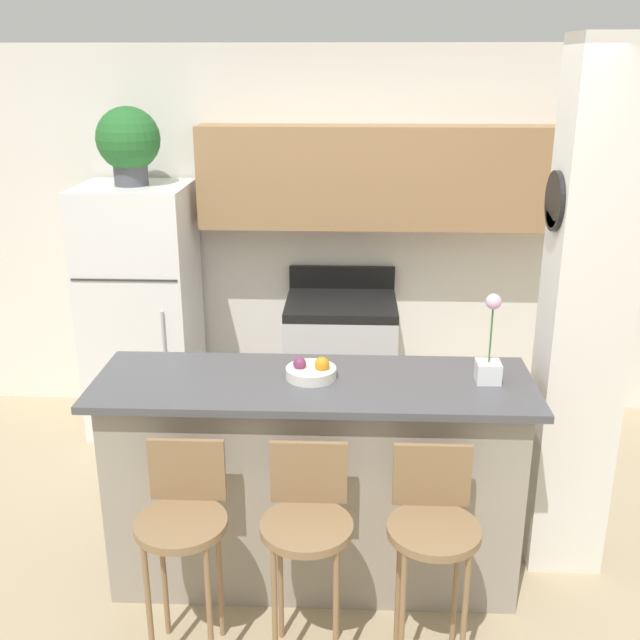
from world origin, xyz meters
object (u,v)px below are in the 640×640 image
object	(u,v)px
refrigerator	(142,309)
stove_range	(341,362)
bar_stool_left	(183,522)
trash_bin	(224,413)
orchid_vase	(489,356)
bar_stool_right	(433,529)
fruit_bowl	(311,371)
bar_stool_mid	(307,525)
potted_plant_on_fridge	(128,142)

from	to	relation	value
refrigerator	stove_range	size ratio (longest dim) A/B	1.57
stove_range	bar_stool_left	bearing A→B (deg)	-105.60
stove_range	trash_bin	bearing A→B (deg)	-161.26
orchid_vase	stove_range	bearing A→B (deg)	112.88
refrigerator	orchid_vase	bearing A→B (deg)	-38.17
bar_stool_right	fruit_bowl	distance (m)	0.89
fruit_bowl	trash_bin	size ratio (longest dim) A/B	0.61
bar_stool_left	bar_stool_right	size ratio (longest dim) A/B	1.00
stove_range	fruit_bowl	world-z (taller)	fruit_bowl
orchid_vase	fruit_bowl	xyz separation A→B (m)	(-0.80, 0.01, -0.09)
bar_stool_mid	trash_bin	distance (m)	2.09
fruit_bowl	stove_range	bearing A→B (deg)	86.00
bar_stool_right	refrigerator	bearing A→B (deg)	129.13
potted_plant_on_fridge	orchid_vase	xyz separation A→B (m)	(2.04, -1.61, -0.78)
bar_stool_right	orchid_vase	xyz separation A→B (m)	(0.28, 0.56, 0.54)
refrigerator	potted_plant_on_fridge	xyz separation A→B (m)	(-0.00, 0.00, 1.11)
bar_stool_right	orchid_vase	world-z (taller)	orchid_vase
trash_bin	potted_plant_on_fridge	bearing A→B (deg)	157.76
refrigerator	orchid_vase	distance (m)	2.62
potted_plant_on_fridge	trash_bin	size ratio (longest dim) A/B	1.30
potted_plant_on_fridge	bar_stool_mid	bearing A→B (deg)	-59.98
bar_stool_right	trash_bin	xyz separation A→B (m)	(-1.19, 1.93, -0.45)
bar_stool_mid	orchid_vase	bearing A→B (deg)	35.08
bar_stool_right	fruit_bowl	size ratio (longest dim) A/B	4.10
stove_range	bar_stool_right	world-z (taller)	stove_range
bar_stool_right	potted_plant_on_fridge	xyz separation A→B (m)	(-1.76, 2.16, 1.31)
stove_range	fruit_bowl	xyz separation A→B (m)	(-0.11, -1.63, 0.62)
potted_plant_on_fridge	orchid_vase	bearing A→B (deg)	-38.18
refrigerator	bar_stool_left	world-z (taller)	refrigerator
orchid_vase	trash_bin	size ratio (longest dim) A/B	1.10
bar_stool_mid	trash_bin	world-z (taller)	bar_stool_mid
orchid_vase	trash_bin	bearing A→B (deg)	136.97
bar_stool_mid	bar_stool_right	bearing A→B (deg)	0.00
refrigerator	stove_range	distance (m)	1.41
refrigerator	fruit_bowl	distance (m)	2.04
bar_stool_mid	potted_plant_on_fridge	world-z (taller)	potted_plant_on_fridge
refrigerator	bar_stool_right	xyz separation A→B (m)	(1.76, -2.16, -0.20)
refrigerator	fruit_bowl	world-z (taller)	refrigerator
bar_stool_left	bar_stool_right	world-z (taller)	same
fruit_bowl	refrigerator	bearing A→B (deg)	127.77
orchid_vase	bar_stool_right	bearing A→B (deg)	-116.93
stove_range	orchid_vase	xyz separation A→B (m)	(0.69, -1.64, 0.71)
refrigerator	bar_stool_mid	bearing A→B (deg)	-59.98
potted_plant_on_fridge	bar_stool_right	bearing A→B (deg)	-50.87
orchid_vase	fruit_bowl	world-z (taller)	orchid_vase
bar_stool_left	potted_plant_on_fridge	xyz separation A→B (m)	(-0.74, 2.16, 1.31)
refrigerator	bar_stool_mid	size ratio (longest dim) A/B	1.76
stove_range	bar_stool_mid	distance (m)	2.20
bar_stool_right	potted_plant_on_fridge	distance (m)	3.08
trash_bin	refrigerator	bearing A→B (deg)	157.77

